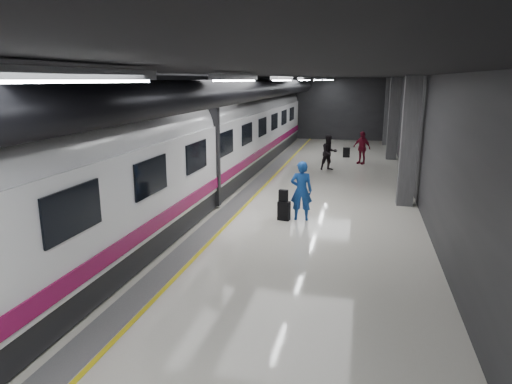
# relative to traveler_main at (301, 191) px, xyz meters

# --- Properties ---
(ground) EXTENTS (40.00, 40.00, 0.00)m
(ground) POSITION_rel_traveler_main_xyz_m (-1.19, 0.68, -0.95)
(ground) COLOR silver
(ground) RESTS_ON ground
(platform_hall) EXTENTS (10.02, 40.02, 4.51)m
(platform_hall) POSITION_rel_traveler_main_xyz_m (-1.48, 1.63, 2.59)
(platform_hall) COLOR black
(platform_hall) RESTS_ON ground
(train) EXTENTS (3.05, 38.00, 4.05)m
(train) POSITION_rel_traveler_main_xyz_m (-4.44, 0.67, 1.12)
(train) COLOR black
(train) RESTS_ON ground
(traveler_main) EXTENTS (0.74, 0.53, 1.90)m
(traveler_main) POSITION_rel_traveler_main_xyz_m (0.00, 0.00, 0.00)
(traveler_main) COLOR #164EA9
(traveler_main) RESTS_ON ground
(suitcase_main) EXTENTS (0.41, 0.30, 0.61)m
(suitcase_main) POSITION_rel_traveler_main_xyz_m (-0.52, -0.17, -0.65)
(suitcase_main) COLOR black
(suitcase_main) RESTS_ON ground
(shoulder_bag) EXTENTS (0.30, 0.19, 0.37)m
(shoulder_bag) POSITION_rel_traveler_main_xyz_m (-0.55, -0.15, -0.15)
(shoulder_bag) COLOR black
(shoulder_bag) RESTS_ON suitcase_main
(traveler_far_a) EXTENTS (1.07, 0.99, 1.75)m
(traveler_far_a) POSITION_rel_traveler_main_xyz_m (0.19, 8.55, -0.08)
(traveler_far_a) COLOR black
(traveler_far_a) RESTS_ON ground
(traveler_far_b) EXTENTS (1.08, 0.90, 1.73)m
(traveler_far_b) POSITION_rel_traveler_main_xyz_m (1.75, 10.73, -0.09)
(traveler_far_b) COLOR maroon
(traveler_far_b) RESTS_ON ground
(suitcase_far) EXTENTS (0.41, 0.30, 0.56)m
(suitcase_far) POSITION_rel_traveler_main_xyz_m (0.88, 12.67, -0.67)
(suitcase_far) COLOR black
(suitcase_far) RESTS_ON ground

